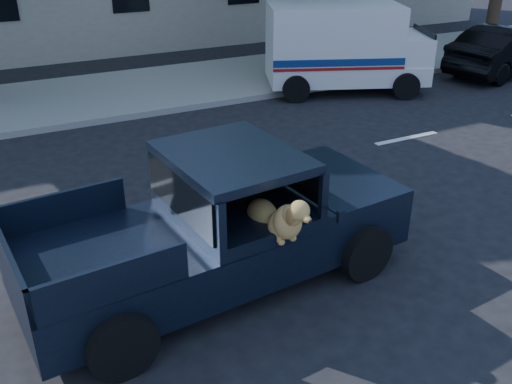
# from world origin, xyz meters

# --- Properties ---
(ground) EXTENTS (120.00, 120.00, 0.00)m
(ground) POSITION_xyz_m (0.00, 0.00, 0.00)
(ground) COLOR black
(ground) RESTS_ON ground
(far_sidewalk) EXTENTS (60.00, 4.00, 0.15)m
(far_sidewalk) POSITION_xyz_m (0.00, 9.20, 0.07)
(far_sidewalk) COLOR gray
(far_sidewalk) RESTS_ON ground
(lane_stripes) EXTENTS (21.60, 0.14, 0.01)m
(lane_stripes) POSITION_xyz_m (2.00, 3.40, 0.01)
(lane_stripes) COLOR silver
(lane_stripes) RESTS_ON ground
(pickup_truck) EXTENTS (5.07, 2.67, 1.76)m
(pickup_truck) POSITION_xyz_m (-1.70, 0.43, 0.59)
(pickup_truck) COLOR black
(pickup_truck) RESTS_ON ground
(mail_truck) EXTENTS (4.49, 3.27, 2.24)m
(mail_truck) POSITION_xyz_m (4.78, 7.03, 0.98)
(mail_truck) COLOR silver
(mail_truck) RESTS_ON ground
(parked_sedan) EXTENTS (2.29, 4.43, 1.39)m
(parked_sedan) POSITION_xyz_m (10.05, 6.30, 0.70)
(parked_sedan) COLOR black
(parked_sedan) RESTS_ON ground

